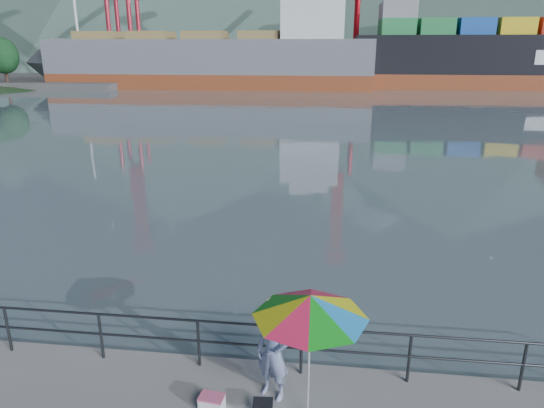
{
  "coord_description": "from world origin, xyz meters",
  "views": [
    {
      "loc": [
        3.41,
        -6.18,
        6.0
      ],
      "look_at": [
        1.91,
        6.0,
        2.0
      ],
      "focal_mm": 32.0,
      "sensor_mm": 36.0,
      "label": 1
    }
  ],
  "objects_px": {
    "bulk_carrier": "(221,59)",
    "beach_umbrella": "(310,306)",
    "cooler_bag": "(212,403)",
    "fisherman": "(273,353)"
  },
  "relations": [
    {
      "from": "bulk_carrier",
      "to": "beach_umbrella",
      "type": "bearing_deg",
      "value": -76.23
    },
    {
      "from": "beach_umbrella",
      "to": "cooler_bag",
      "type": "xyz_separation_m",
      "value": [
        -1.65,
        -0.07,
        -1.98
      ]
    },
    {
      "from": "fisherman",
      "to": "beach_umbrella",
      "type": "height_order",
      "value": "beach_umbrella"
    },
    {
      "from": "cooler_bag",
      "to": "fisherman",
      "type": "bearing_deg",
      "value": 33.09
    },
    {
      "from": "beach_umbrella",
      "to": "cooler_bag",
      "type": "relative_size",
      "value": 5.57
    },
    {
      "from": "fisherman",
      "to": "bulk_carrier",
      "type": "bearing_deg",
      "value": 127.97
    },
    {
      "from": "bulk_carrier",
      "to": "fisherman",
      "type": "bearing_deg",
      "value": -76.65
    },
    {
      "from": "beach_umbrella",
      "to": "cooler_bag",
      "type": "distance_m",
      "value": 2.58
    },
    {
      "from": "cooler_bag",
      "to": "bulk_carrier",
      "type": "bearing_deg",
      "value": 109.7
    },
    {
      "from": "fisherman",
      "to": "cooler_bag",
      "type": "xyz_separation_m",
      "value": [
        -1.01,
        -0.49,
        -0.77
      ]
    }
  ]
}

